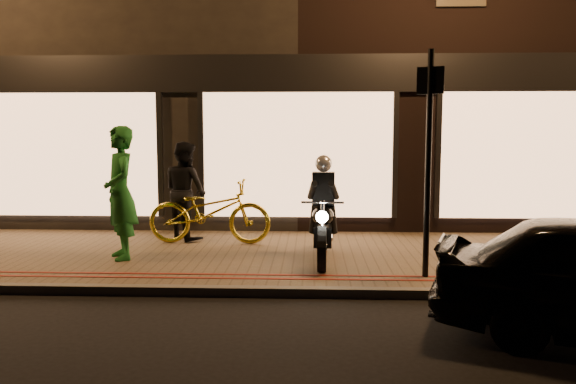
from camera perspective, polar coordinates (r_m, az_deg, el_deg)
The scene contains 10 objects.
ground at distance 7.10m, azimuth 0.17°, elevation -10.71°, with size 90.00×90.00×0.00m, color black.
sidewalk at distance 9.02m, azimuth 0.66°, elevation -6.65°, with size 50.00×4.00×0.12m, color brown.
kerb_stone at distance 7.13m, azimuth 0.18°, elevation -10.14°, with size 50.00×0.14×0.12m, color #59544C.
red_kerb_lines at distance 7.60m, azimuth 0.33°, elevation -8.62°, with size 50.00×0.26×0.01m.
building_row at distance 15.93m, azimuth 1.46°, elevation 14.06°, with size 48.00×10.11×8.50m.
motorcycle at distance 8.47m, azimuth 3.58°, elevation -2.86°, with size 0.60×1.94×1.59m.
sign_post at distance 7.60m, azimuth 14.09°, elevation 3.99°, with size 0.33×0.17×3.00m.
bicycle_gold at distance 9.83m, azimuth -7.97°, elevation -1.97°, with size 0.74×2.13×1.12m, color gold.
person_green at distance 8.89m, azimuth -16.67°, elevation -0.08°, with size 0.74×0.49×2.03m, color #1B6522.
person_dark at distance 10.25m, azimuth -10.39°, elevation 0.14°, with size 0.86×0.67×1.77m, color black.
Camera 1 is at (0.26, -6.79, 2.06)m, focal length 35.00 mm.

